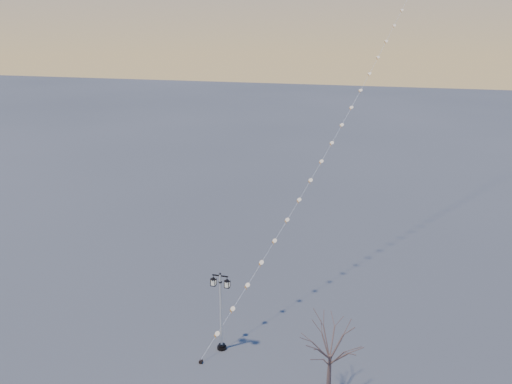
% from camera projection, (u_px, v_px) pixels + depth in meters
% --- Properties ---
extents(ground, '(300.00, 300.00, 0.00)m').
position_uv_depth(ground, '(220.00, 365.00, 29.76)').
color(ground, '#494949').
rests_on(ground, ground).
extents(street_lamp, '(1.29, 0.56, 5.08)m').
position_uv_depth(street_lamp, '(221.00, 308.00, 30.39)').
color(street_lamp, black).
rests_on(street_lamp, ground).
extents(bare_tree, '(2.73, 2.73, 4.52)m').
position_uv_depth(bare_tree, '(331.00, 345.00, 26.31)').
color(bare_tree, brown).
rests_on(bare_tree, ground).
extents(kite_train, '(15.53, 42.57, 35.04)m').
position_uv_depth(kite_train, '(375.00, 41.00, 41.90)').
color(kite_train, black).
rests_on(kite_train, ground).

